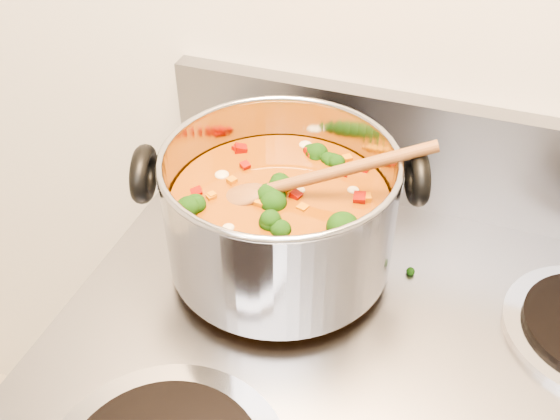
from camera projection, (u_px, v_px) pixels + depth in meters
The scene contains 3 objects.
stockpot at pixel (280, 213), 0.73m from camera, with size 0.33×0.27×0.16m.
wooden_spoon at pixel (289, 184), 0.70m from camera, with size 0.25×0.11×0.10m.
cooktop_crumbs at pixel (263, 176), 0.92m from camera, with size 0.06×0.01×0.01m.
Camera 1 is at (-0.02, 0.77, 1.48)m, focal length 40.00 mm.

